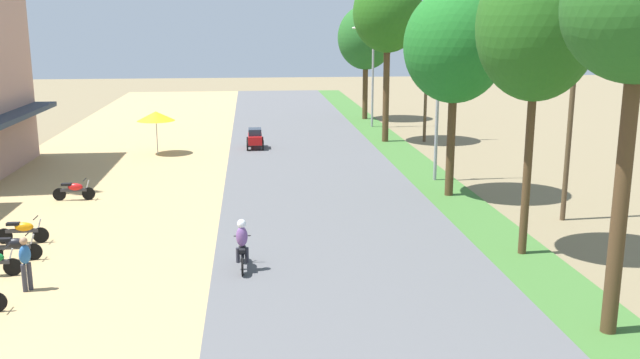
# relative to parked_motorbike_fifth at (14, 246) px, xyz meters

# --- Properties ---
(parked_motorbike_fifth) EXTENTS (1.80, 0.54, 0.94)m
(parked_motorbike_fifth) POSITION_rel_parked_motorbike_fifth_xyz_m (0.00, 0.00, 0.00)
(parked_motorbike_fifth) COLOR black
(parked_motorbike_fifth) RESTS_ON dirt_shoulder
(parked_motorbike_sixth) EXTENTS (1.80, 0.54, 0.94)m
(parked_motorbike_sixth) POSITION_rel_parked_motorbike_fifth_xyz_m (-0.29, 1.85, 0.00)
(parked_motorbike_sixth) COLOR black
(parked_motorbike_sixth) RESTS_ON dirt_shoulder
(parked_motorbike_seventh) EXTENTS (1.80, 0.54, 0.94)m
(parked_motorbike_seventh) POSITION_rel_parked_motorbike_fifth_xyz_m (0.04, 7.87, 0.00)
(parked_motorbike_seventh) COLOR black
(parked_motorbike_seventh) RESTS_ON dirt_shoulder
(vendor_umbrella) EXTENTS (2.20, 2.20, 2.52)m
(vendor_umbrella) POSITION_rel_parked_motorbike_fifth_xyz_m (2.26, 18.61, 1.75)
(vendor_umbrella) COLOR #99999E
(vendor_umbrella) RESTS_ON dirt_shoulder
(pedestrian_on_shoulder) EXTENTS (0.41, 0.43, 1.62)m
(pedestrian_on_shoulder) POSITION_rel_parked_motorbike_fifth_xyz_m (1.21, -2.73, 0.41)
(pedestrian_on_shoulder) COLOR #33333D
(pedestrian_on_shoulder) RESTS_ON dirt_shoulder
(median_tree_nearest) EXTENTS (3.52, 3.52, 9.72)m
(median_tree_nearest) POSITION_rel_parked_motorbike_fifth_xyz_m (16.61, -7.04, 7.36)
(median_tree_nearest) COLOR #4C351E
(median_tree_nearest) RESTS_ON median_strip
(median_tree_second) EXTENTS (3.83, 3.83, 9.87)m
(median_tree_second) POSITION_rel_parked_motorbike_fifth_xyz_m (16.78, -0.95, 6.98)
(median_tree_second) COLOR #4C351E
(median_tree_second) RESTS_ON median_strip
(median_tree_third) EXTENTS (4.43, 4.43, 9.11)m
(median_tree_third) POSITION_rel_parked_motorbike_fifth_xyz_m (16.58, 7.15, 6.11)
(median_tree_third) COLOR #4C351E
(median_tree_third) RESTS_ON median_strip
(median_tree_fourth) EXTENTS (4.39, 4.39, 10.68)m
(median_tree_fourth) POSITION_rel_parked_motorbike_fifth_xyz_m (16.49, 21.61, 7.64)
(median_tree_fourth) COLOR #4C351E
(median_tree_fourth) RESTS_ON median_strip
(median_tree_fifth) EXTENTS (4.45, 4.45, 8.92)m
(median_tree_fifth) POSITION_rel_parked_motorbike_fifth_xyz_m (16.93, 32.39, 5.89)
(median_tree_fifth) COLOR #4C351E
(median_tree_fifth) RESTS_ON median_strip
(streetlamp_near) EXTENTS (3.16, 0.20, 7.41)m
(streetlamp_near) POSITION_rel_parked_motorbike_fifth_xyz_m (16.75, 10.21, 3.80)
(streetlamp_near) COLOR gray
(streetlamp_near) RESTS_ON median_strip
(streetlamp_mid) EXTENTS (3.16, 0.20, 7.41)m
(streetlamp_mid) POSITION_rel_parked_motorbike_fifth_xyz_m (16.75, 28.07, 3.80)
(streetlamp_mid) COLOR gray
(streetlamp_mid) RESTS_ON median_strip
(utility_pole_near) EXTENTS (1.80, 0.20, 9.24)m
(utility_pole_near) POSITION_rel_parked_motorbike_fifth_xyz_m (19.09, 21.61, 4.26)
(utility_pole_near) COLOR brown
(utility_pole_near) RESTS_ON ground
(utility_pole_far) EXTENTS (1.80, 0.20, 9.90)m
(utility_pole_far) POSITION_rel_parked_motorbike_fifth_xyz_m (20.01, 2.97, 4.59)
(utility_pole_far) COLOR brown
(utility_pole_far) RESTS_ON ground
(car_hatchback_red) EXTENTS (1.04, 2.00, 1.23)m
(car_hatchback_red) POSITION_rel_parked_motorbike_fifth_xyz_m (8.01, 19.79, 0.19)
(car_hatchback_red) COLOR red
(car_hatchback_red) RESTS_ON road_strip
(motorbike_ahead_third) EXTENTS (0.54, 1.80, 1.66)m
(motorbike_ahead_third) POSITION_rel_parked_motorbike_fifth_xyz_m (7.41, -1.62, 0.30)
(motorbike_ahead_third) COLOR black
(motorbike_ahead_third) RESTS_ON road_strip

